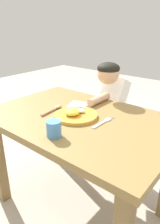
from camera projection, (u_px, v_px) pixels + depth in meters
ground_plane at (80, 206)px, 1.58m from camera, size 8.00×8.00×0.00m
dining_table at (80, 133)px, 1.35m from camera, size 1.14×0.77×0.71m
plate at (75, 115)px, 1.29m from camera, size 0.26×0.26×0.06m
fork at (104, 122)px, 1.23m from camera, size 0.03×0.20×0.01m
spoon at (54, 109)px, 1.40m from camera, size 0.05×0.20×0.02m
drinking_cup at (54, 129)px, 1.07m from camera, size 0.08×0.08×0.08m
person at (112, 118)px, 1.74m from camera, size 0.18×0.43×0.98m
napkin at (78, 105)px, 1.49m from camera, size 0.16×0.16×0.00m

